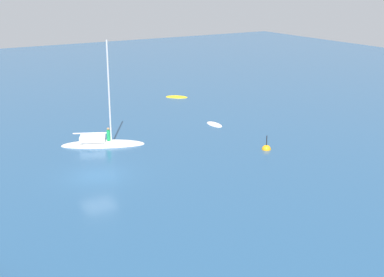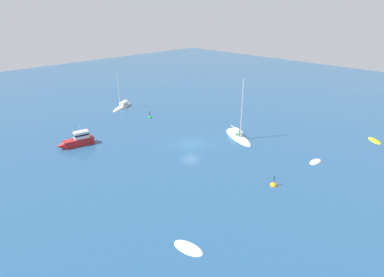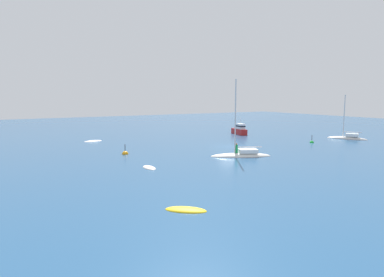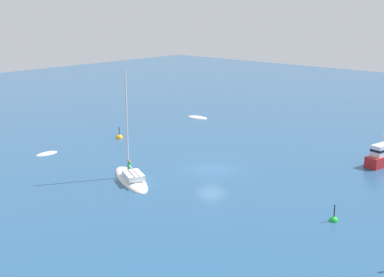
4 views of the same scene
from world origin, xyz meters
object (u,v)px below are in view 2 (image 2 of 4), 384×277
at_px(tender, 188,248).
at_px(channel_buoy, 150,118).
at_px(skiff, 315,162).
at_px(mooring_buoy, 273,185).
at_px(launch, 77,140).
at_px(dinghy, 374,141).
at_px(ketch, 238,137).
at_px(sailboat, 122,107).

distance_m(tender, channel_buoy, 35.28).
height_order(skiff, mooring_buoy, mooring_buoy).
bearing_deg(launch, tender, 92.79).
height_order(skiff, launch, launch).
bearing_deg(dinghy, mooring_buoy, -57.88).
relative_size(ketch, channel_buoy, 6.42).
xyz_separation_m(sailboat, skiff, (-38.67, -4.28, -0.16)).
height_order(sailboat, skiff, sailboat).
bearing_deg(dinghy, sailboat, -115.98).
height_order(sailboat, ketch, ketch).
bearing_deg(channel_buoy, mooring_buoy, 170.49).
bearing_deg(ketch, mooring_buoy, -10.54).
height_order(tender, mooring_buoy, mooring_buoy).
bearing_deg(launch, ketch, 153.26).
bearing_deg(tender, sailboat, -33.77).
distance_m(dinghy, mooring_buoy, 22.64).
height_order(ketch, dinghy, ketch).
relative_size(channel_buoy, mooring_buoy, 0.91).
bearing_deg(ketch, launch, -101.76).
xyz_separation_m(sailboat, mooring_buoy, (-38.08, 4.90, -0.15)).
distance_m(sailboat, launch, 19.24).
relative_size(tender, mooring_buoy, 1.84).
bearing_deg(tender, skiff, -97.54).
bearing_deg(skiff, channel_buoy, -80.80).
bearing_deg(tender, dinghy, -102.25).
height_order(sailboat, launch, sailboat).
bearing_deg(mooring_buoy, channel_buoy, -9.51).
distance_m(sailboat, ketch, 26.46).
height_order(skiff, channel_buoy, channel_buoy).
bearing_deg(sailboat, tender, 36.94).
relative_size(tender, dinghy, 1.09).
xyz_separation_m(skiff, ketch, (12.48, 0.48, 0.15)).
distance_m(sailboat, dinghy, 45.20).
distance_m(dinghy, channel_buoy, 37.10).
height_order(tender, dinghy, dinghy).
relative_size(sailboat, ketch, 0.81).
bearing_deg(dinghy, launch, -91.26).
distance_m(skiff, launch, 33.50).
height_order(tender, channel_buoy, channel_buoy).
relative_size(launch, dinghy, 1.90).
height_order(launch, mooring_buoy, launch).
relative_size(skiff, ketch, 0.24).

